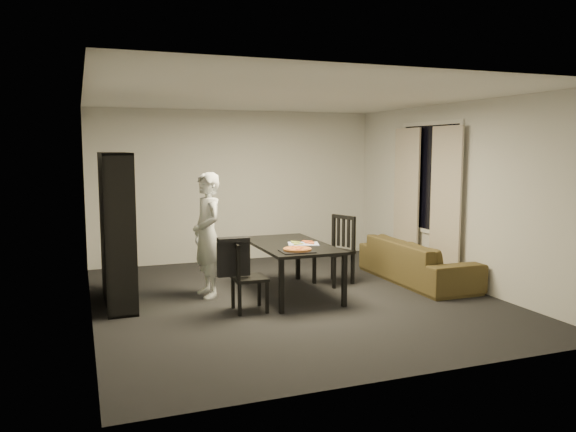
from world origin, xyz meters
name	(u,v)px	position (x,y,z in m)	size (l,w,h in m)	color
room	(293,199)	(0.00, 0.00, 1.30)	(5.01, 5.51, 2.61)	black
window_pane	(430,178)	(2.48, 0.60, 1.50)	(0.02, 1.40, 1.60)	black
window_frame	(430,178)	(2.48, 0.60, 1.50)	(0.03, 1.52, 1.72)	white
curtain_left	(445,204)	(2.40, 0.08, 1.15)	(0.03, 0.70, 2.25)	beige
curtain_right	(406,198)	(2.40, 1.12, 1.15)	(0.03, 0.70, 2.25)	beige
bookshelf	(117,228)	(-2.16, 0.60, 0.95)	(0.35, 1.50, 1.90)	black
dining_table	(291,248)	(0.03, 0.18, 0.63)	(0.92, 1.65, 0.69)	black
chair_left	(243,272)	(-0.78, -0.36, 0.48)	(0.40, 0.40, 0.84)	black
chair_right	(338,245)	(0.91, 0.55, 0.56)	(0.59, 0.59, 0.98)	black
draped_jacket	(233,255)	(-0.90, -0.36, 0.69)	(0.39, 0.17, 0.46)	black
person	(207,235)	(-1.02, 0.48, 0.82)	(0.60, 0.39, 1.64)	white
baking_tray	(297,251)	(-0.10, -0.39, 0.69)	(0.40, 0.32, 0.01)	black
pepperoni_pizza	(297,249)	(-0.08, -0.36, 0.72)	(0.35, 0.35, 0.03)	#A5602F
kitchen_towel	(303,244)	(0.18, 0.10, 0.69)	(0.40, 0.30, 0.01)	white
pizza_slices	(302,242)	(0.18, 0.14, 0.70)	(0.37, 0.31, 0.01)	#E3CC47
sofa	(417,261)	(2.05, 0.23, 0.31)	(2.10, 0.82, 0.61)	#473C1C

